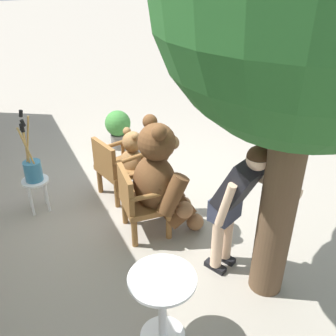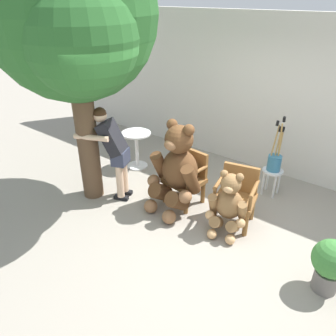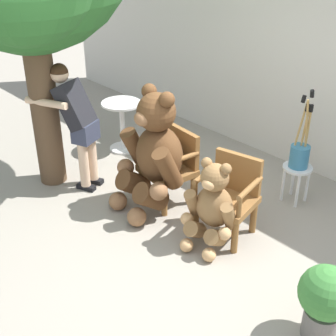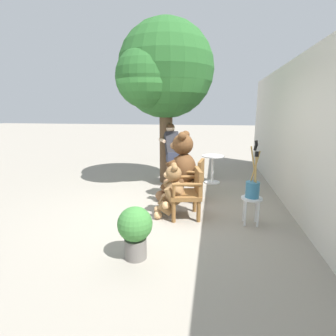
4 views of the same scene
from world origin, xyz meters
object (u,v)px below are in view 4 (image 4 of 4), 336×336
white_stool (251,204)px  potted_plant (135,229)px  wooden_chair_left (193,179)px  person_visitor (172,149)px  teddy_bear_large (180,167)px  patio_tree (163,72)px  round_side_table (213,166)px  wooden_chair_right (188,192)px  brush_bucket (253,186)px  teddy_bear_small (172,191)px

white_stool → potted_plant: size_ratio=0.68×
wooden_chair_left → person_visitor: person_visitor is taller
white_stool → teddy_bear_large: bearing=-128.2°
wooden_chair_left → teddy_bear_large: size_ratio=0.60×
person_visitor → wooden_chair_left: bearing=30.5°
patio_tree → potted_plant: 4.29m
wooden_chair_left → teddy_bear_large: (-0.01, -0.26, 0.24)m
person_visitor → round_side_table: (-0.44, 0.99, -0.46)m
wooden_chair_right → potted_plant: size_ratio=1.26×
brush_bucket → teddy_bear_large: bearing=-128.2°
patio_tree → person_visitor: bearing=47.6°
wooden_chair_left → patio_tree: (-1.26, -0.87, 2.28)m
wooden_chair_right → brush_bucket: bearing=82.8°
teddy_bear_small → potted_plant: (1.42, -0.23, -0.07)m
brush_bucket → potted_plant: bearing=-50.2°
patio_tree → potted_plant: (3.58, 0.34, -2.34)m
patio_tree → teddy_bear_large: bearing=26.1°
teddy_bear_large → person_visitor: (-0.99, -0.34, 0.21)m
teddy_bear_small → round_side_table: size_ratio=1.32×
teddy_bear_large → person_visitor: 1.07m
white_stool → brush_bucket: brush_bucket is taller
white_stool → round_side_table: round_side_table is taller
teddy_bear_large → potted_plant: 2.37m
teddy_bear_small → patio_tree: size_ratio=0.24×
teddy_bear_small → round_side_table: (-2.35, 0.69, -0.02)m
brush_bucket → wooden_chair_left: bearing=-134.0°
teddy_bear_small → person_visitor: bearing=-171.0°
teddy_bear_small → white_stool: 1.34m
wooden_chair_left → teddy_bear_large: bearing=-93.2°
wooden_chair_left → round_side_table: wooden_chair_left is taller
wooden_chair_right → teddy_bear_small: 0.29m
wooden_chair_left → teddy_bear_small: bearing=-17.9°
round_side_table → patio_tree: size_ratio=0.18×
teddy_bear_small → potted_plant: 1.44m
teddy_bear_large → wooden_chair_right: bearing=16.0°
teddy_bear_small → round_side_table: 2.45m
wooden_chair_left → round_side_table: size_ratio=1.19×
wooden_chair_right → potted_plant: bearing=-20.0°
teddy_bear_large → person_visitor: bearing=-161.3°
wooden_chair_left → person_visitor: 1.25m
wooden_chair_right → round_side_table: 2.36m
brush_bucket → patio_tree: patio_tree is taller
wooden_chair_right → white_stool: size_ratio=1.87×
teddy_bear_large → teddy_bear_small: 0.95m
wooden_chair_right → brush_bucket: size_ratio=0.92×
wooden_chair_right → round_side_table: bearing=170.3°
wooden_chair_right → patio_tree: 3.24m
wooden_chair_right → white_stool: bearing=82.9°
teddy_bear_large → potted_plant: (2.34, -0.27, -0.31)m
wooden_chair_left → brush_bucket: (1.01, 1.05, 0.19)m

